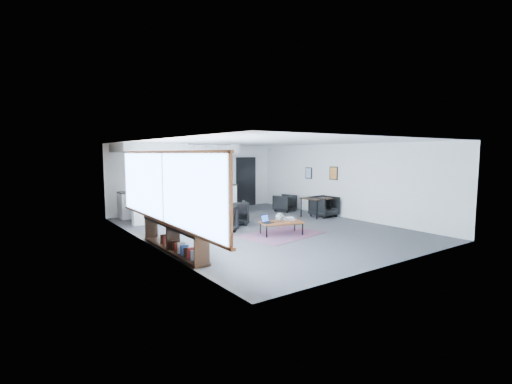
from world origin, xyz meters
TOP-DOWN VIEW (x-y plane):
  - room at (0.00, 0.00)m, footprint 7.02×9.02m
  - window at (-3.46, -0.90)m, footprint 0.10×5.95m
  - console at (-3.30, -1.05)m, footprint 0.35×3.00m
  - kitchenette at (-1.20, 3.71)m, footprint 4.20×1.96m
  - doorway at (2.30, 4.42)m, footprint 1.10×0.12m
  - track_light at (-0.59, 2.20)m, footprint 1.60×0.07m
  - wall_art_lower at (3.47, 0.40)m, footprint 0.03×0.38m
  - wall_art_upper at (3.47, 1.70)m, footprint 0.03×0.34m
  - kilim_rug at (-0.11, -1.01)m, footprint 2.47×1.92m
  - coffee_table at (-0.11, -1.01)m, footprint 1.28×0.93m
  - laptop at (-0.57, -0.94)m, footprint 0.36×0.32m
  - ceramic_pot at (-0.13, -0.96)m, footprint 0.23×0.23m
  - book_stack at (0.23, -0.96)m, footprint 0.33×0.30m
  - coaster at (-0.06, -1.25)m, footprint 0.13×0.13m
  - armchair_left at (-1.41, 0.26)m, footprint 0.97×0.93m
  - armchair_right at (-0.39, 1.02)m, footprint 1.02×1.00m
  - floor_lamp at (-0.88, 0.99)m, footprint 0.62×0.62m
  - dining_table at (2.72, 0.53)m, footprint 0.90×0.90m
  - dining_chair_near at (3.00, 0.38)m, footprint 0.70×0.66m
  - dining_chair_far at (2.65, 2.17)m, footprint 0.74×0.72m
  - microwave at (-0.11, 4.15)m, footprint 0.63×0.41m

SIDE VIEW (x-z plane):
  - kilim_rug at x=-0.11m, z-range 0.00..0.01m
  - dining_chair_far at x=2.65m, z-range 0.00..0.62m
  - console at x=-3.30m, z-range -0.07..0.73m
  - coffee_table at x=-0.11m, z-range 0.16..0.54m
  - dining_chair_near at x=3.00m, z-range 0.00..0.70m
  - coaster at x=-0.06m, z-range 0.38..0.38m
  - armchair_right at x=-0.39m, z-range 0.00..0.83m
  - book_stack at x=0.23m, z-range 0.37..0.46m
  - armchair_left at x=-1.41m, z-range 0.00..0.86m
  - laptop at x=-0.57m, z-range 0.33..0.55m
  - ceramic_pot at x=-0.13m, z-range 0.38..0.61m
  - dining_table at x=2.72m, z-range 0.28..0.98m
  - doorway at x=2.30m, z-range 0.00..2.15m
  - microwave at x=-0.11m, z-range 0.93..1.32m
  - room at x=0.00m, z-range -0.01..2.61m
  - kitchenette at x=-1.20m, z-range 0.08..2.68m
  - floor_lamp at x=-0.88m, z-range 0.61..2.28m
  - window at x=-3.46m, z-range 0.63..2.29m
  - wall_art_upper at x=3.47m, z-range 1.28..1.72m
  - wall_art_lower at x=3.47m, z-range 1.31..1.79m
  - track_light at x=-0.59m, z-range 2.45..2.60m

